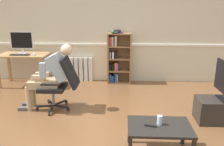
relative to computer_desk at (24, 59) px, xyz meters
The scene contains 14 objects.
ground_plane 2.99m from the computer_desk, 47.32° to the right, with size 18.00×18.00×0.00m, color brown.
back_wall 2.16m from the computer_desk, 14.15° to the left, with size 12.00×0.13×2.70m.
computer_desk is the anchor object (origin of this frame).
imac_monitor 0.42m from the computer_desk, 120.69° to the left, with size 0.53×0.14×0.51m.
keyboard 0.19m from the computer_desk, 101.93° to the right, with size 0.44×0.12×0.02m, color black.
computer_mouse 0.34m from the computer_desk, 22.17° to the right, with size 0.06×0.10×0.03m, color white.
bookshelf 2.21m from the computer_desk, ahead, with size 0.56×0.29×1.29m.
radiator 1.26m from the computer_desk, 18.78° to the left, with size 0.81×0.08×0.60m.
office_chair 1.78m from the computer_desk, 47.45° to the right, with size 0.79×0.61×0.97m.
person_seated 1.67m from the computer_desk, 51.93° to the right, with size 1.02×0.40×1.21m.
tv_stand 4.34m from the computer_desk, 22.67° to the right, with size 0.88×0.43×0.39m.
coffee_table 3.84m from the computer_desk, 43.04° to the right, with size 0.80×0.54×0.40m.
drinking_glass 3.82m from the computer_desk, 42.73° to the right, with size 0.07×0.07×0.12m, color silver.
spare_remote 3.77m from the computer_desk, 44.49° to the right, with size 0.04×0.15×0.02m, color black.
Camera 1 is at (0.35, -3.17, 1.86)m, focal length 38.00 mm.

